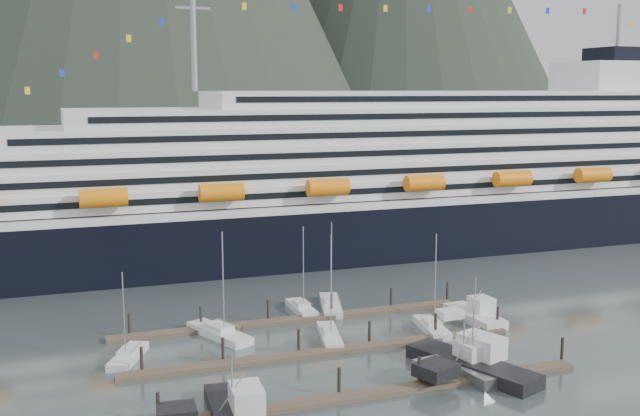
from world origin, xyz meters
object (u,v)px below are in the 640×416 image
at_px(sailboat_d, 330,336).
at_px(sailboat_h, 432,328).
at_px(trawler_d, 462,365).
at_px(sailboat_f, 302,309).
at_px(sailboat_g, 331,306).
at_px(sailboat_a, 128,357).
at_px(trawler_e, 474,315).
at_px(cruise_ship, 402,186).
at_px(trawler_a, 231,414).
at_px(sailboat_e, 219,334).
at_px(trawler_c, 471,364).

relative_size(sailboat_d, sailboat_h, 1.03).
xyz_separation_m(sailboat_d, trawler_d, (9.74, -15.22, 0.47)).
height_order(sailboat_h, trawler_d, sailboat_h).
xyz_separation_m(sailboat_f, sailboat_g, (4.33, 0.00, 0.00)).
bearing_deg(sailboat_h, sailboat_d, 92.96).
distance_m(sailboat_a, trawler_d, 37.68).
bearing_deg(sailboat_a, trawler_e, -66.43).
bearing_deg(cruise_ship, trawler_a, -126.87).
bearing_deg(sailboat_e, trawler_a, 147.55).
bearing_deg(trawler_c, trawler_e, -53.22).
bearing_deg(sailboat_f, trawler_a, 151.38).
bearing_deg(sailboat_f, sailboat_g, -89.62).
bearing_deg(sailboat_e, trawler_c, -154.65).
bearing_deg(sailboat_a, trawler_d, -90.94).
xyz_separation_m(sailboat_g, trawler_c, (5.84, -27.89, 0.59)).
relative_size(sailboat_g, trawler_c, 0.80).
relative_size(sailboat_e, trawler_d, 1.20).
bearing_deg(cruise_ship, sailboat_h, -111.67).
distance_m(sailboat_a, trawler_c, 38.63).
relative_size(sailboat_e, trawler_a, 1.03).
relative_size(sailboat_g, trawler_d, 1.11).
height_order(sailboat_a, sailboat_g, sailboat_g).
distance_m(cruise_ship, trawler_e, 49.79).
relative_size(sailboat_f, sailboat_g, 0.97).
relative_size(sailboat_d, sailboat_e, 0.97).
height_order(sailboat_a, sailboat_d, sailboat_d).
relative_size(sailboat_d, trawler_a, 1.00).
height_order(sailboat_h, trawler_c, sailboat_h).
height_order(sailboat_f, trawler_c, sailboat_f).
bearing_deg(trawler_e, sailboat_e, 77.59).
relative_size(trawler_a, trawler_c, 0.84).
relative_size(trawler_d, trawler_e, 1.12).
height_order(sailboat_e, trawler_a, sailboat_e).
relative_size(sailboat_f, trawler_c, 0.77).
distance_m(sailboat_h, trawler_e, 7.43).
distance_m(sailboat_a, sailboat_g, 31.11).
relative_size(cruise_ship, sailboat_d, 15.40).
bearing_deg(trawler_c, trawler_d, 42.90).
height_order(sailboat_f, trawler_a, sailboat_f).
distance_m(sailboat_a, trawler_e, 44.89).
height_order(sailboat_d, sailboat_g, sailboat_d).
distance_m(sailboat_e, trawler_e, 33.76).
relative_size(sailboat_h, trawler_c, 0.82).
height_order(sailboat_h, trawler_a, sailboat_h).
distance_m(trawler_d, trawler_e, 18.89).
height_order(sailboat_d, trawler_d, sailboat_d).
bearing_deg(sailboat_e, sailboat_f, -85.05).
distance_m(sailboat_h, trawler_a, 35.12).
relative_size(sailboat_g, trawler_e, 1.24).
bearing_deg(sailboat_g, sailboat_e, 127.58).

